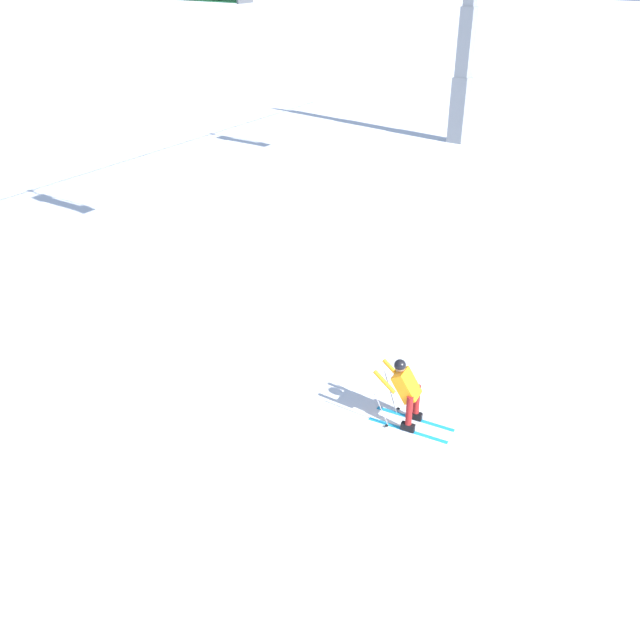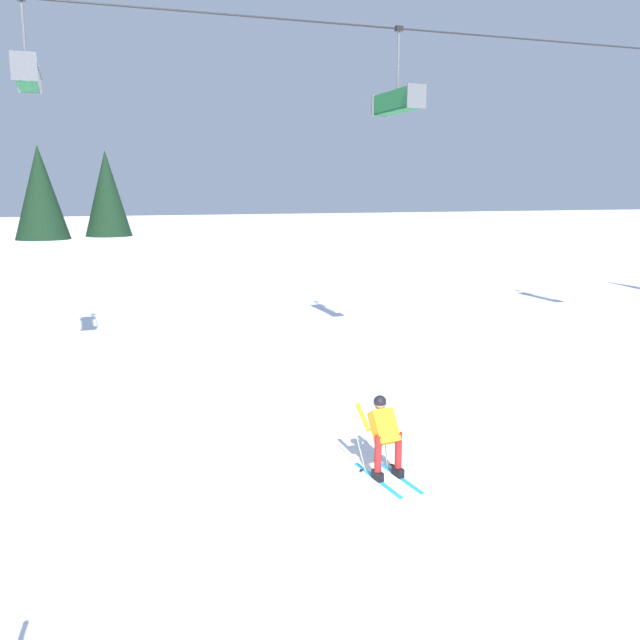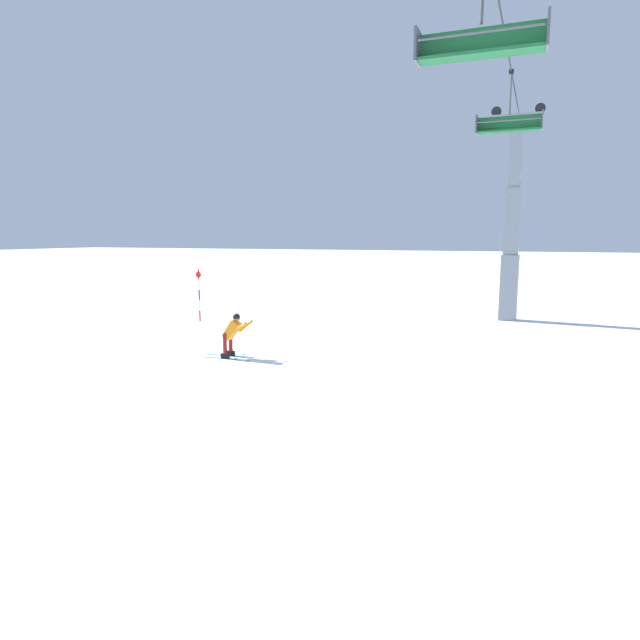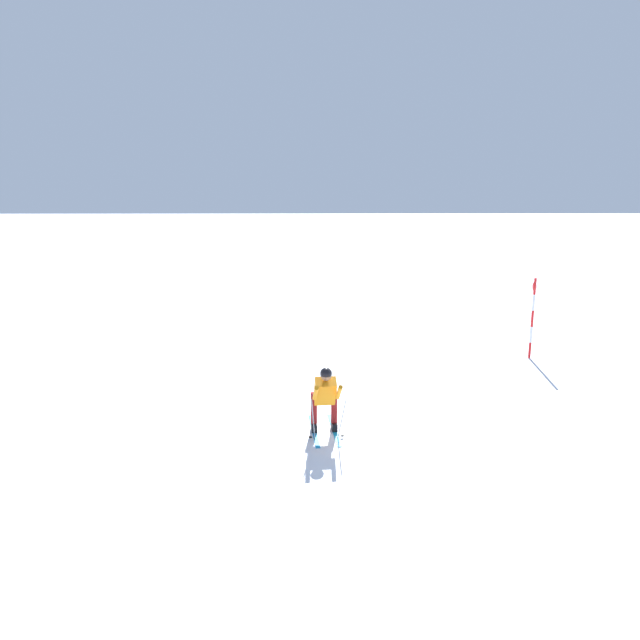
{
  "view_description": "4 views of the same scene",
  "coord_description": "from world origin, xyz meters",
  "px_view_note": "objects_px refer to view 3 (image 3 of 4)",
  "views": [
    {
      "loc": [
        -9.04,
        -3.16,
        8.51
      ],
      "look_at": [
        1.66,
        3.74,
        1.36
      ],
      "focal_mm": 37.5,
      "sensor_mm": 36.0,
      "label": 1
    },
    {
      "loc": [
        -4.03,
        -9.64,
        5.15
      ],
      "look_at": [
        1.01,
        4.77,
        2.27
      ],
      "focal_mm": 39.09,
      "sensor_mm": 36.0,
      "label": 2
    },
    {
      "loc": [
        16.32,
        10.43,
        3.94
      ],
      "look_at": [
        0.56,
        4.17,
        1.34
      ],
      "focal_mm": 30.95,
      "sensor_mm": 36.0,
      "label": 3
    },
    {
      "loc": [
        1.28,
        12.25,
        4.82
      ],
      "look_at": [
        1.16,
        3.91,
        2.97
      ],
      "focal_mm": 32.15,
      "sensor_mm": 36.0,
      "label": 4
    }
  ],
  "objects_px": {
    "skier_carving_main": "(232,332)",
    "lift_tower_near": "(512,234)",
    "chairlift_seat_second": "(481,41)",
    "chairlift_seat_nearest": "(509,124)",
    "trail_marker_pole": "(199,293)"
  },
  "relations": [
    {
      "from": "skier_carving_main",
      "to": "lift_tower_near",
      "type": "bearing_deg",
      "value": 146.64
    },
    {
      "from": "skier_carving_main",
      "to": "chairlift_seat_second",
      "type": "distance_m",
      "value": 11.05
    },
    {
      "from": "chairlift_seat_nearest",
      "to": "trail_marker_pole",
      "type": "relative_size",
      "value": 0.93
    },
    {
      "from": "chairlift_seat_nearest",
      "to": "chairlift_seat_second",
      "type": "xyz_separation_m",
      "value": [
        9.79,
        -0.0,
        -0.24
      ]
    },
    {
      "from": "skier_carving_main",
      "to": "lift_tower_near",
      "type": "distance_m",
      "value": 14.64
    },
    {
      "from": "chairlift_seat_second",
      "to": "trail_marker_pole",
      "type": "bearing_deg",
      "value": -127.04
    },
    {
      "from": "lift_tower_near",
      "to": "trail_marker_pole",
      "type": "height_order",
      "value": "lift_tower_near"
    },
    {
      "from": "skier_carving_main",
      "to": "trail_marker_pole",
      "type": "relative_size",
      "value": 0.71
    },
    {
      "from": "chairlift_seat_nearest",
      "to": "trail_marker_pole",
      "type": "xyz_separation_m",
      "value": [
        -0.25,
        -13.31,
        -6.56
      ]
    },
    {
      "from": "lift_tower_near",
      "to": "skier_carving_main",
      "type": "bearing_deg",
      "value": -33.36
    },
    {
      "from": "skier_carving_main",
      "to": "trail_marker_pole",
      "type": "bearing_deg",
      "value": -138.88
    },
    {
      "from": "skier_carving_main",
      "to": "chairlift_seat_nearest",
      "type": "bearing_deg",
      "value": 127.3
    },
    {
      "from": "chairlift_seat_nearest",
      "to": "trail_marker_pole",
      "type": "distance_m",
      "value": 14.84
    },
    {
      "from": "skier_carving_main",
      "to": "chairlift_seat_nearest",
      "type": "distance_m",
      "value": 12.12
    },
    {
      "from": "lift_tower_near",
      "to": "chairlift_seat_second",
      "type": "bearing_deg",
      "value": -0.0
    }
  ]
}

